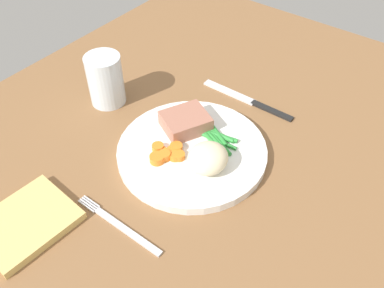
% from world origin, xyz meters
% --- Properties ---
extents(dining_table, '(1.20, 0.90, 0.02)m').
position_xyz_m(dining_table, '(0.00, 0.00, 0.01)').
color(dining_table, brown).
rests_on(dining_table, ground).
extents(dinner_plate, '(0.26, 0.26, 0.02)m').
position_xyz_m(dinner_plate, '(0.02, -0.01, 0.03)').
color(dinner_plate, white).
rests_on(dinner_plate, dining_table).
extents(meat_portion, '(0.10, 0.10, 0.03)m').
position_xyz_m(meat_portion, '(0.06, 0.03, 0.05)').
color(meat_portion, '#A86B56').
rests_on(meat_portion, dinner_plate).
extents(mashed_potatoes, '(0.07, 0.07, 0.04)m').
position_xyz_m(mashed_potatoes, '(-0.00, -0.06, 0.06)').
color(mashed_potatoes, beige).
rests_on(mashed_potatoes, dinner_plate).
extents(carrot_slices, '(0.06, 0.06, 0.01)m').
position_xyz_m(carrot_slices, '(-0.02, 0.01, 0.04)').
color(carrot_slices, orange).
rests_on(carrot_slices, dinner_plate).
extents(green_beans, '(0.05, 0.09, 0.01)m').
position_xyz_m(green_beans, '(0.06, -0.03, 0.04)').
color(green_beans, '#2D8C38').
rests_on(green_beans, dinner_plate).
extents(fork, '(0.01, 0.17, 0.00)m').
position_xyz_m(fork, '(-0.17, -0.01, 0.02)').
color(fork, silver).
rests_on(fork, dining_table).
extents(knife, '(0.02, 0.21, 0.01)m').
position_xyz_m(knife, '(0.21, -0.01, 0.02)').
color(knife, black).
rests_on(knife, dining_table).
extents(water_glass, '(0.07, 0.07, 0.10)m').
position_xyz_m(water_glass, '(0.04, 0.22, 0.06)').
color(water_glass, silver).
rests_on(water_glass, dining_table).
extents(napkin, '(0.15, 0.13, 0.01)m').
position_xyz_m(napkin, '(-0.25, 0.10, 0.03)').
color(napkin, '#DBBC6B').
rests_on(napkin, dining_table).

